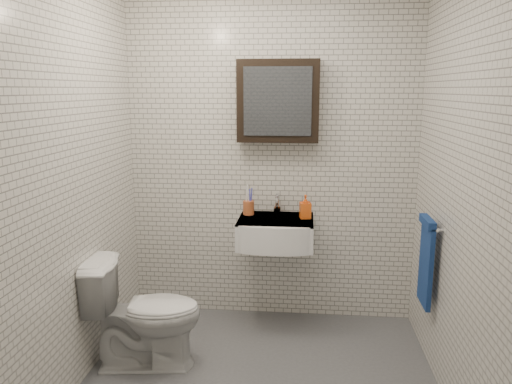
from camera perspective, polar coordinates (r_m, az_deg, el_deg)
ground at (r=3.32m, az=0.37°, el=-20.81°), size 2.20×2.00×0.01m
room_shell at (r=2.82m, az=0.41°, el=5.15°), size 2.22×2.02×2.51m
washbasin at (r=3.67m, az=2.23°, el=-4.62°), size 0.55×0.50×0.20m
faucet at (r=3.82m, az=2.43°, el=-1.48°), size 0.06×0.20×0.15m
mirror_cabinet at (r=3.72m, az=2.53°, el=10.32°), size 0.60×0.15×0.60m
towel_rail at (r=3.40m, az=18.90°, el=-7.16°), size 0.09×0.30×0.58m
toothbrush_cup at (r=3.79m, az=-0.86°, el=-1.72°), size 0.09×0.09×0.23m
soap_bottle at (r=3.69m, az=5.66°, el=-1.68°), size 0.09×0.09×0.18m
toilet at (r=3.40m, az=-12.58°, el=-13.29°), size 0.76×0.49×0.73m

